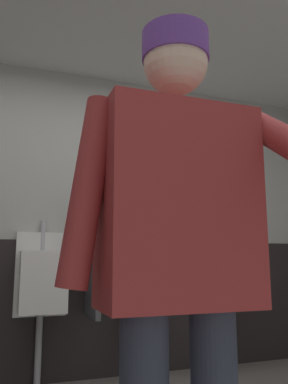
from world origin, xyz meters
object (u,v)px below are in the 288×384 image
Objects in this scene: urinal_left at (42,281)px; urinal_middle at (136,279)px; urinal_right at (216,277)px; person at (179,243)px.

urinal_left and urinal_middle have the same top height.
urinal_right is at bearing 0.00° from urinal_middle.
urinal_left is at bearing 180.00° from urinal_right.
urinal_left is at bearing 95.85° from person.
urinal_left is 1.50m from urinal_right.
urinal_right is 0.74× the size of person.
urinal_middle is 0.74× the size of person.
urinal_left is at bearing 180.00° from urinal_middle.
urinal_left is 1.00× the size of urinal_right.
urinal_middle is at bearing 0.00° from urinal_left.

